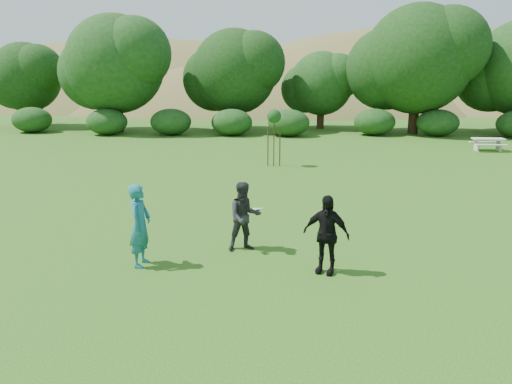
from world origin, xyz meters
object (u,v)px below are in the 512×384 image
player_black (326,234)px  player_teal (140,225)px  picnic_table (488,142)px  player_grey (244,216)px  sapling (274,118)px

player_black → player_teal: bearing=-160.8°
picnic_table → player_grey: bearing=-124.6°
player_teal → picnic_table: 24.86m
player_grey → sapling: size_ratio=0.65×
player_teal → sapling: sapling is taller
player_black → picnic_table: 22.50m
player_teal → player_black: player_teal is taller
player_grey → picnic_table: 22.39m
player_teal → sapling: (2.52, 13.62, 1.40)m
picnic_table → player_black: bearing=-118.3°
player_teal → picnic_table: player_teal is taller
player_grey → picnic_table: (12.72, 18.43, -0.40)m
player_black → sapling: 13.91m
player_grey → player_black: (2.06, -1.38, 0.02)m
sapling → player_teal: bearing=-100.5°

